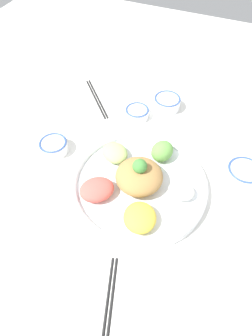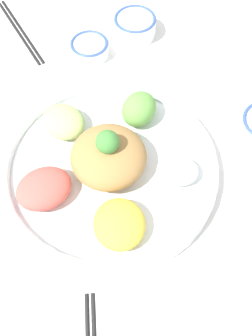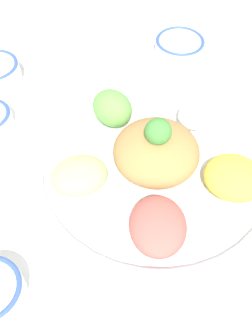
% 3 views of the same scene
% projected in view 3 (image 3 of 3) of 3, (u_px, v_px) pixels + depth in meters
% --- Properties ---
extents(ground_plane, '(2.40, 2.40, 0.00)m').
position_uv_depth(ground_plane, '(159.00, 161.00, 0.68)').
color(ground_plane, white).
extents(salad_platter, '(0.40, 0.40, 0.12)m').
position_uv_depth(salad_platter, '(155.00, 163.00, 0.64)').
color(salad_platter, white).
rests_on(salad_platter, ground_plane).
extents(rice_bowl_blue, '(0.10, 0.10, 0.04)m').
position_uv_depth(rice_bowl_blue, '(179.00, 47.00, 0.84)').
color(rice_bowl_blue, white).
rests_on(rice_bowl_blue, ground_plane).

